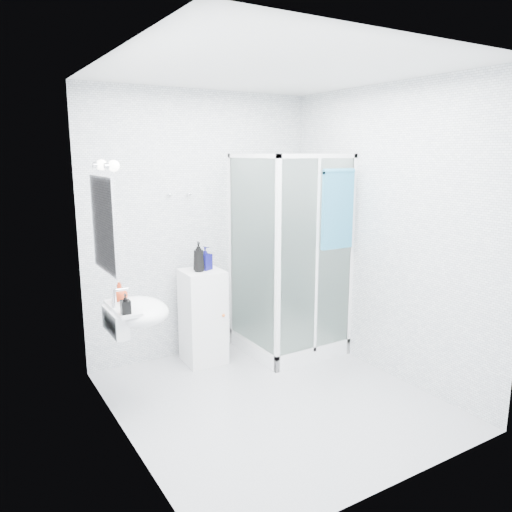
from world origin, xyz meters
TOP-DOWN VIEW (x-y plane):
  - room at (0.00, 0.00)m, footprint 2.40×2.60m
  - shower_enclosure at (0.67, 0.77)m, footprint 0.90×0.95m
  - wall_basin at (-0.99, 0.45)m, footprint 0.46×0.56m
  - mirror at (-1.19, 0.45)m, footprint 0.02×0.60m
  - vanity_lights at (-1.14, 0.45)m, footprint 0.10×0.40m
  - wall_hooks at (-0.25, 1.26)m, footprint 0.23×0.06m
  - storage_cabinet at (-0.15, 1.01)m, footprint 0.39×0.41m
  - hand_towel at (0.95, 0.36)m, footprint 0.35×0.05m
  - shampoo_bottle_a at (-0.19, 0.99)m, footprint 0.13×0.13m
  - shampoo_bottle_b at (-0.10, 1.03)m, footprint 0.13×0.13m
  - soap_dispenser_orange at (-1.06, 0.57)m, footprint 0.14×0.14m
  - soap_dispenser_black at (-1.11, 0.26)m, footprint 0.07×0.07m

SIDE VIEW (x-z plane):
  - shower_enclosure at x=0.67m, z-range -0.55..1.45m
  - storage_cabinet at x=-0.15m, z-range 0.00..0.91m
  - wall_basin at x=-0.99m, z-range 0.62..0.97m
  - soap_dispenser_black at x=-1.11m, z-range 0.86..1.01m
  - soap_dispenser_orange at x=-1.06m, z-range 0.86..1.02m
  - shampoo_bottle_b at x=-0.10m, z-range 0.91..1.14m
  - shampoo_bottle_a at x=-0.19m, z-range 0.91..1.20m
  - room at x=0.00m, z-range 0.00..2.60m
  - mirror at x=-1.19m, z-range 1.15..1.85m
  - hand_towel at x=0.95m, z-range 1.14..1.88m
  - wall_hooks at x=-0.25m, z-range 1.60..1.64m
  - vanity_lights at x=-1.14m, z-range 1.88..1.96m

